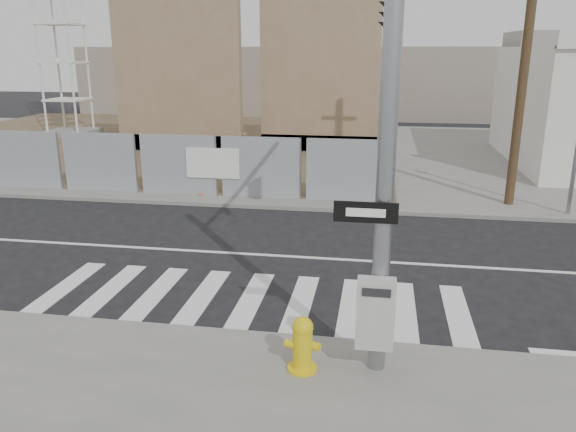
% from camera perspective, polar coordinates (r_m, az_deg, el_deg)
% --- Properties ---
extents(ground, '(100.00, 100.00, 0.00)m').
position_cam_1_polar(ground, '(13.63, -1.37, -4.06)').
color(ground, black).
rests_on(ground, ground).
extents(sidewalk_far, '(50.00, 20.00, 0.12)m').
position_cam_1_polar(sidewalk_far, '(27.06, 4.18, 6.42)').
color(sidewalk_far, slate).
rests_on(sidewalk_far, ground).
extents(signal_pole, '(0.96, 5.87, 7.00)m').
position_cam_1_polar(signal_pole, '(10.49, 10.30, 16.22)').
color(signal_pole, gray).
rests_on(signal_pole, sidewalk_near).
extents(chain_link_fence, '(24.60, 0.04, 2.00)m').
position_cam_1_polar(chain_link_fence, '(21.79, -25.60, 5.21)').
color(chain_link_fence, gray).
rests_on(chain_link_fence, sidewalk_far).
extents(concrete_wall_left, '(6.00, 1.30, 8.00)m').
position_cam_1_polar(concrete_wall_left, '(27.32, -11.05, 13.27)').
color(concrete_wall_left, '#7C644A').
rests_on(concrete_wall_left, sidewalk_far).
extents(concrete_wall_right, '(5.50, 1.30, 8.00)m').
position_cam_1_polar(concrete_wall_right, '(26.81, 3.26, 13.48)').
color(concrete_wall_right, '#7C644A').
rests_on(concrete_wall_right, sidewalk_far).
extents(utility_pole_right, '(1.60, 0.28, 10.00)m').
position_cam_1_polar(utility_pole_right, '(18.50, 23.20, 16.54)').
color(utility_pole_right, '#473521').
rests_on(utility_pole_right, sidewalk_far).
extents(fire_hydrant, '(0.60, 0.60, 0.87)m').
position_cam_1_polar(fire_hydrant, '(8.64, 1.49, -12.88)').
color(fire_hydrant, '#DAB90C').
rests_on(fire_hydrant, sidewalk_near).
extents(traffic_cone_c, '(0.34, 0.34, 0.64)m').
position_cam_1_polar(traffic_cone_c, '(20.56, -16.89, 3.56)').
color(traffic_cone_c, red).
rests_on(traffic_cone_c, sidewalk_far).
extents(traffic_cone_d, '(0.43, 0.43, 0.64)m').
position_cam_1_polar(traffic_cone_d, '(19.12, -8.86, 3.15)').
color(traffic_cone_d, '#FF420D').
rests_on(traffic_cone_d, sidewalk_far).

